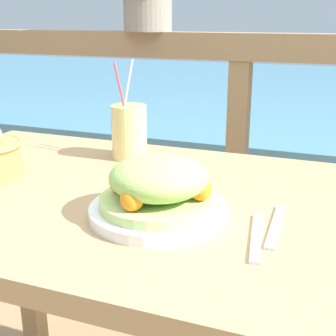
% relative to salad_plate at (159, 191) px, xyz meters
% --- Properties ---
extents(patio_table, '(1.28, 0.73, 0.77)m').
position_rel_salad_plate_xyz_m(patio_table, '(-0.05, 0.09, -0.15)').
color(patio_table, tan).
rests_on(patio_table, ground_plane).
extents(railing_fence, '(2.80, 0.08, 1.06)m').
position_rel_salad_plate_xyz_m(railing_fence, '(-0.05, 0.88, -0.02)').
color(railing_fence, '#937551').
rests_on(railing_fence, ground_plane).
extents(sea_backdrop, '(12.00, 4.00, 0.53)m').
position_rel_salad_plate_xyz_m(sea_backdrop, '(-0.05, 3.38, -0.55)').
color(sea_backdrop, teal).
rests_on(sea_backdrop, ground_plane).
extents(salad_plate, '(0.26, 0.26, 0.11)m').
position_rel_salad_plate_xyz_m(salad_plate, '(0.00, 0.00, 0.00)').
color(salad_plate, white).
rests_on(salad_plate, patio_table).
extents(drink_glass, '(0.09, 0.09, 0.25)m').
position_rel_salad_plate_xyz_m(drink_glass, '(-0.21, 0.32, 0.02)').
color(drink_glass, '#DBCC7F').
rests_on(drink_glass, patio_table).
extents(fork, '(0.04, 0.18, 0.00)m').
position_rel_salad_plate_xyz_m(fork, '(0.18, -0.02, -0.05)').
color(fork, silver).
rests_on(fork, patio_table).
extents(knife, '(0.02, 0.18, 0.00)m').
position_rel_salad_plate_xyz_m(knife, '(0.21, 0.03, -0.05)').
color(knife, silver).
rests_on(knife, patio_table).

